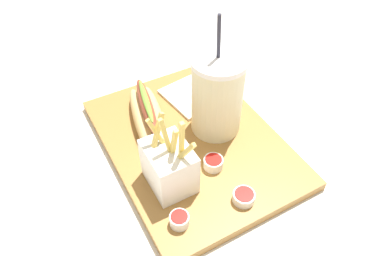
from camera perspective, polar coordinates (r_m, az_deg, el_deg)
ground_plane at (r=0.75m, az=-0.00°, el=-3.22°), size 2.40×2.40×0.02m
food_tray at (r=0.74m, az=-0.00°, el=-2.19°), size 0.42×0.32×0.02m
soda_cup at (r=0.70m, az=3.94°, el=5.18°), size 0.10×0.10×0.25m
fries_basket at (r=0.63m, az=-3.57°, el=-5.87°), size 0.09×0.07×0.16m
hot_dog_1 at (r=0.75m, az=-6.94°, el=2.15°), size 0.19×0.10×0.07m
ketchup_cup_1 at (r=0.68m, az=3.55°, el=-5.28°), size 0.04×0.04×0.02m
ketchup_cup_2 at (r=0.61m, az=-1.97°, el=-14.03°), size 0.03×0.03×0.02m
ketchup_cup_3 at (r=0.64m, az=8.07°, el=-10.50°), size 0.04×0.04×0.02m
napkin_stack at (r=0.83m, az=0.84°, el=5.50°), size 0.14×0.15×0.01m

